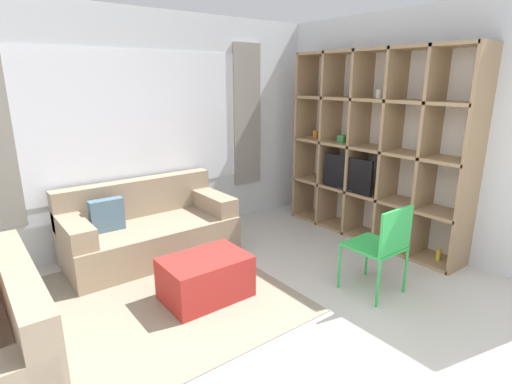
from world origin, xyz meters
name	(u,v)px	position (x,y,z in m)	size (l,w,h in m)	color
wall_back	(141,130)	(0.00, 3.30, 1.36)	(6.08, 0.11, 2.70)	silver
wall_right	(389,129)	(2.47, 1.63, 1.35)	(0.07, 4.46, 2.70)	silver
area_rug	(121,311)	(-0.86, 1.88, 0.01)	(2.85, 2.20, 0.01)	gray
shelving_unit	(375,149)	(2.26, 1.66, 1.13)	(0.42, 2.36, 2.27)	silver
couch_main	(149,230)	(-0.18, 2.82, 0.30)	(1.82, 0.88, 0.83)	gray
ottoman	(206,278)	(-0.16, 1.62, 0.20)	(0.75, 0.52, 0.40)	#A82823
folding_chair	(383,242)	(1.16, 0.71, 0.52)	(0.44, 0.46, 0.86)	green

